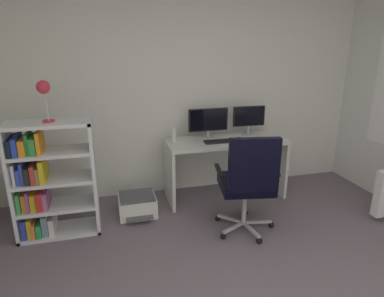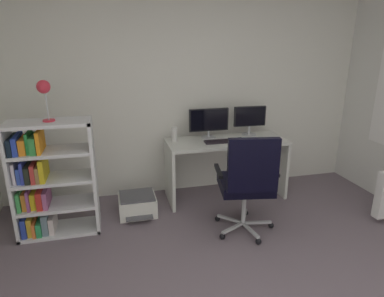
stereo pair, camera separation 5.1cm
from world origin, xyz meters
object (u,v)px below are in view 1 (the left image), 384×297
(monitor_main, at_px, (208,121))
(bookshelf, at_px, (46,182))
(monitor_secondary, at_px, (249,118))
(computer_mouse, at_px, (240,139))
(desktop_speaker, at_px, (174,134))
(desk_lamp, at_px, (44,91))
(keyboard, at_px, (219,141))
(printer, at_px, (137,205))
(desk, at_px, (225,155))
(office_chair, at_px, (248,180))

(monitor_main, bearing_deg, bookshelf, -164.35)
(monitor_secondary, distance_m, computer_mouse, 0.37)
(computer_mouse, distance_m, desktop_speaker, 0.80)
(monitor_secondary, bearing_deg, monitor_main, -179.99)
(monitor_main, relative_size, desk_lamp, 1.28)
(desktop_speaker, relative_size, desk_lamp, 0.44)
(desktop_speaker, bearing_deg, desk_lamp, -160.17)
(monitor_main, xyz_separation_m, desktop_speaker, (-0.44, -0.05, -0.12))
(computer_mouse, distance_m, desk_lamp, 2.19)
(keyboard, distance_m, printer, 1.19)
(computer_mouse, bearing_deg, desk_lamp, 172.55)
(keyboard, height_order, printer, keyboard)
(desk, xyz_separation_m, desk_lamp, (-1.91, -0.37, 0.91))
(desktop_speaker, bearing_deg, printer, -149.40)
(computer_mouse, bearing_deg, monitor_secondary, 33.79)
(desktop_speaker, bearing_deg, monitor_secondary, 2.80)
(computer_mouse, height_order, bookshelf, bookshelf)
(desktop_speaker, xyz_separation_m, desk_lamp, (-1.29, -0.47, 0.62))
(bookshelf, relative_size, desk_lamp, 3.03)
(keyboard, relative_size, computer_mouse, 3.40)
(monitor_secondary, xyz_separation_m, office_chair, (-0.45, -1.04, -0.36))
(office_chair, xyz_separation_m, desk_lamp, (-1.82, 0.53, 0.85))
(office_chair, bearing_deg, desktop_speaker, 117.97)
(desktop_speaker, relative_size, printer, 0.37)
(desk, relative_size, printer, 3.15)
(computer_mouse, relative_size, office_chair, 0.09)
(printer, bearing_deg, keyboard, 6.67)
(monitor_main, distance_m, keyboard, 0.30)
(desk, relative_size, monitor_secondary, 3.53)
(monitor_secondary, relative_size, bookshelf, 0.35)
(monitor_main, height_order, keyboard, monitor_main)
(office_chair, relative_size, bookshelf, 0.92)
(desktop_speaker, height_order, office_chair, office_chair)
(computer_mouse, bearing_deg, office_chair, -122.05)
(desk_lamp, bearing_deg, office_chair, -16.22)
(office_chair, bearing_deg, bookshelf, 164.53)
(monitor_main, height_order, monitor_secondary, monitor_secondary)
(office_chair, bearing_deg, desk, 84.02)
(computer_mouse, bearing_deg, desktop_speaker, 151.34)
(monitor_secondary, height_order, computer_mouse, monitor_secondary)
(desk, xyz_separation_m, printer, (-1.11, -0.19, -0.43))
(keyboard, height_order, computer_mouse, computer_mouse)
(bookshelf, bearing_deg, printer, 10.96)
(monitor_main, distance_m, monitor_secondary, 0.53)
(monitor_secondary, height_order, desk_lamp, desk_lamp)
(keyboard, bearing_deg, monitor_main, 106.55)
(monitor_main, relative_size, keyboard, 1.44)
(monitor_main, relative_size, office_chair, 0.46)
(bookshelf, relative_size, printer, 2.54)
(desk, bearing_deg, printer, -170.10)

